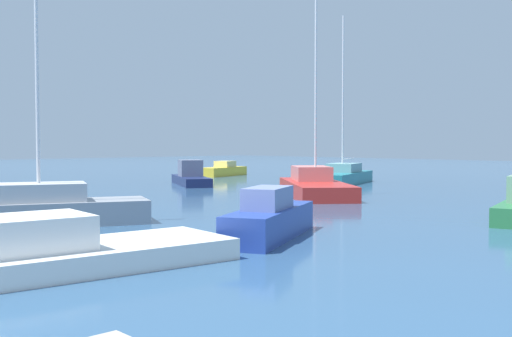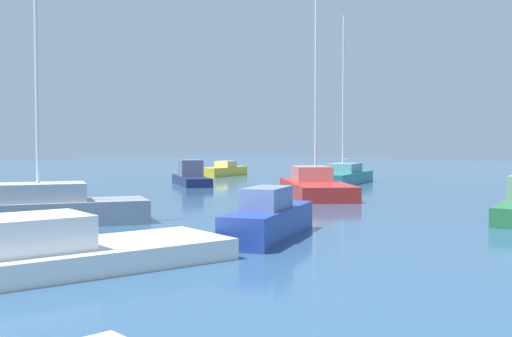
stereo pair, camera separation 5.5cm
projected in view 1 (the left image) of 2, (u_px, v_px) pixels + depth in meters
name	position (u px, v px, depth m)	size (l,w,h in m)	color
water	(114.00, 201.00, 29.26)	(160.00, 160.00, 0.00)	#2D5175
sailboat_red_distant_east	(315.00, 185.00, 32.11)	(7.55, 8.47, 10.33)	#B22823
sailboat_teal_far_left	(343.00, 175.00, 41.44)	(8.20, 5.10, 11.48)	#1E707A
motorboat_navy_inner_mooring	(191.00, 177.00, 40.54)	(4.47, 6.50, 1.67)	#19234C
motorboat_white_outer_mooring	(46.00, 254.00, 12.90)	(8.27, 3.47, 1.25)	white
sailboat_grey_distant_north	(40.00, 208.00, 20.35)	(7.48, 4.74, 10.70)	gray
motorboat_blue_far_right	(270.00, 219.00, 17.58)	(5.12, 3.56, 1.52)	#233D93
motorboat_yellow_mid_harbor	(223.00, 170.00, 51.67)	(5.48, 3.11, 1.27)	gold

